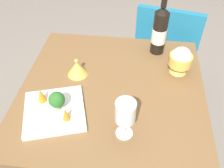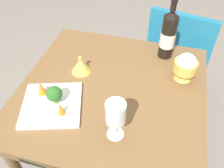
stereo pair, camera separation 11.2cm
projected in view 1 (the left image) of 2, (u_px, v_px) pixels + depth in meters
The scene contains 11 objects.
ground_plane at pixel (112, 164), 1.65m from camera, with size 8.00×8.00×0.00m, color gray.
dining_table at pixel (112, 101), 1.21m from camera, with size 0.85×0.85×0.72m.
chair_by_wall at pixel (166, 48), 1.70m from camera, with size 0.47×0.47×0.85m.
wine_bottle at pixel (160, 31), 1.26m from camera, with size 0.08×0.08×0.33m.
wine_glass at pixel (125, 113), 0.88m from camera, with size 0.08×0.08×0.18m.
rice_bowl at pixel (180, 60), 1.18m from camera, with size 0.11×0.11×0.14m.
rice_bowl_lid at pixel (77, 68), 1.19m from camera, with size 0.10×0.10×0.09m.
serving_plate at pixel (54, 111), 1.04m from camera, with size 0.31×0.31×0.02m.
broccoli_floret at pixel (57, 100), 1.01m from camera, with size 0.07×0.07×0.09m.
carrot_garnish_left at pixel (66, 114), 0.98m from camera, with size 0.03×0.03×0.06m.
carrot_garnish_right at pixel (41, 95), 1.05m from camera, with size 0.04×0.04×0.07m.
Camera 1 is at (-0.10, 0.80, 1.54)m, focal length 39.49 mm.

